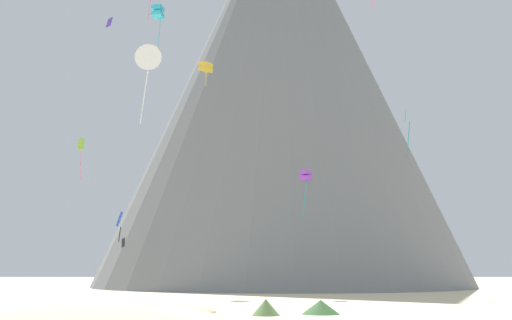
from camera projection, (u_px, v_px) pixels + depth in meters
The scene contains 17 objects.
dune_foreground_left at pixel (113, 313), 43.20m from camera, with size 13.74×13.39×2.26m, color beige.
bush_far_left at pixel (320, 307), 41.70m from camera, with size 2.42×2.42×0.89m, color #386633.
bush_scatter_east at pixel (146, 317), 34.85m from camera, with size 1.29×1.29×0.62m, color #477238.
bush_far_right at pixel (265, 307), 40.54m from camera, with size 1.75×1.75×1.01m, color #668C4C.
bush_low_patch at pixel (100, 319), 32.23m from camera, with size 2.72×2.72×0.81m, color #668C4C.
rock_massif at pixel (285, 91), 110.50m from camera, with size 83.77×83.77×68.36m.
kite_teal_mid at pixel (406, 124), 72.93m from camera, with size 0.71×0.85×5.25m.
kite_lime_mid at pixel (80, 149), 87.02m from camera, with size 0.79×0.53×5.55m.
kite_violet_low at pixel (305, 176), 69.43m from camera, with size 1.34×1.34×4.92m.
kite_black_low at pixel (123, 243), 83.27m from camera, with size 0.59×1.02×1.24m.
kite_indigo_high at pixel (109, 22), 80.60m from camera, with size 0.91×0.90×1.24m.
kite_gold_high at pixel (205, 67), 83.88m from camera, with size 1.90×1.89×3.22m.
kite_green_low at pixel (216, 188), 87.88m from camera, with size 0.80×0.57×1.36m.
kite_magenta_low at pixel (328, 205), 88.52m from camera, with size 1.51×1.57×3.66m.
kite_white_mid at pixel (148, 58), 52.74m from camera, with size 2.14×0.53×6.44m.
kite_blue_low at pixel (119, 221), 67.20m from camera, with size 0.54×0.74×3.09m.
kite_cyan_high at pixel (157, 12), 90.72m from camera, with size 1.71×1.77×5.78m.
Camera 1 is at (1.47, -30.75, 2.82)m, focal length 46.82 mm.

